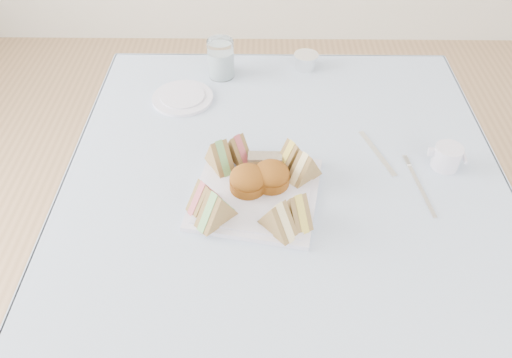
{
  "coord_description": "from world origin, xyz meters",
  "views": [
    {
      "loc": [
        -0.06,
        -0.87,
        1.54
      ],
      "look_at": [
        -0.07,
        -0.1,
        0.8
      ],
      "focal_mm": 35.0,
      "sensor_mm": 36.0,
      "label": 1
    }
  ],
  "objects_px": {
    "table": "(279,261)",
    "creamer_jug": "(447,157)",
    "water_glass": "(221,59)",
    "serving_plate": "(256,193)"
  },
  "relations": [
    {
      "from": "water_glass",
      "to": "table",
      "type": "bearing_deg",
      "value": -66.22
    },
    {
      "from": "table",
      "to": "serving_plate",
      "type": "height_order",
      "value": "serving_plate"
    },
    {
      "from": "table",
      "to": "serving_plate",
      "type": "distance_m",
      "value": 0.4
    },
    {
      "from": "table",
      "to": "creamer_jug",
      "type": "relative_size",
      "value": 14.03
    },
    {
      "from": "table",
      "to": "water_glass",
      "type": "height_order",
      "value": "water_glass"
    },
    {
      "from": "table",
      "to": "creamer_jug",
      "type": "distance_m",
      "value": 0.55
    },
    {
      "from": "serving_plate",
      "to": "water_glass",
      "type": "distance_m",
      "value": 0.5
    },
    {
      "from": "water_glass",
      "to": "creamer_jug",
      "type": "height_order",
      "value": "water_glass"
    },
    {
      "from": "serving_plate",
      "to": "creamer_jug",
      "type": "distance_m",
      "value": 0.46
    },
    {
      "from": "serving_plate",
      "to": "water_glass",
      "type": "relative_size",
      "value": 2.41
    }
  ]
}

